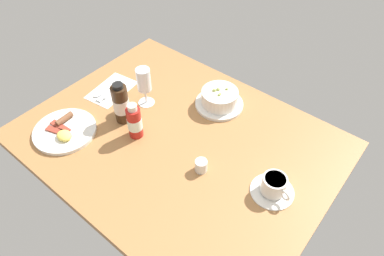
# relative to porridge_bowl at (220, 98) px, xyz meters

# --- Properties ---
(ground_plane) EXTENTS (1.10, 0.84, 0.03)m
(ground_plane) POSITION_rel_porridge_bowl_xyz_m (0.01, 0.24, -0.05)
(ground_plane) COLOR #9E6B3D
(porridge_bowl) EXTENTS (0.19, 0.19, 0.08)m
(porridge_bowl) POSITION_rel_porridge_bowl_xyz_m (0.00, 0.00, 0.00)
(porridge_bowl) COLOR silver
(porridge_bowl) RESTS_ON ground_plane
(cutlery_setting) EXTENTS (0.16, 0.21, 0.01)m
(cutlery_setting) POSITION_rel_porridge_bowl_xyz_m (0.40, 0.21, -0.03)
(cutlery_setting) COLOR silver
(cutlery_setting) RESTS_ON ground_plane
(coffee_cup) EXTENTS (0.14, 0.14, 0.07)m
(coffee_cup) POSITION_rel_porridge_bowl_xyz_m (-0.37, 0.22, -0.01)
(coffee_cup) COLOR silver
(coffee_cup) RESTS_ON ground_plane
(creamer_jug) EXTENTS (0.04, 0.05, 0.05)m
(creamer_jug) POSITION_rel_porridge_bowl_xyz_m (-0.14, 0.30, -0.01)
(creamer_jug) COLOR silver
(creamer_jug) RESTS_ON ground_plane
(wine_glass) EXTENTS (0.07, 0.07, 0.16)m
(wine_glass) POSITION_rel_porridge_bowl_xyz_m (0.24, 0.17, 0.07)
(wine_glass) COLOR white
(wine_glass) RESTS_ON ground_plane
(sauce_bottle_red) EXTENTS (0.05, 0.05, 0.15)m
(sauce_bottle_red) POSITION_rel_porridge_bowl_xyz_m (0.14, 0.32, 0.03)
(sauce_bottle_red) COLOR #B21E19
(sauce_bottle_red) RESTS_ON ground_plane
(sauce_bottle_brown) EXTENTS (0.06, 0.06, 0.17)m
(sauce_bottle_brown) POSITION_rel_porridge_bowl_xyz_m (0.24, 0.29, 0.04)
(sauce_bottle_brown) COLOR #382314
(sauce_bottle_brown) RESTS_ON ground_plane
(breakfast_plate) EXTENTS (0.23, 0.23, 0.04)m
(breakfast_plate) POSITION_rel_porridge_bowl_xyz_m (0.35, 0.48, -0.03)
(breakfast_plate) COLOR silver
(breakfast_plate) RESTS_ON ground_plane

